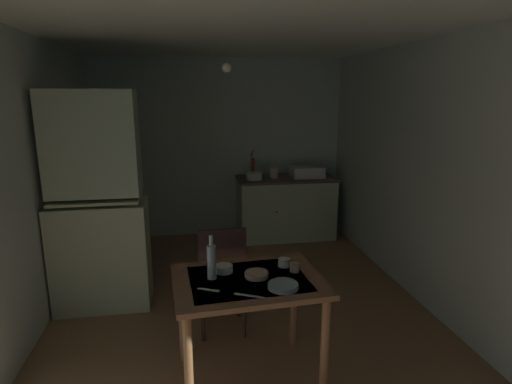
% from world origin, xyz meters
% --- Properties ---
extents(ground_plane, '(5.39, 5.39, 0.00)m').
position_xyz_m(ground_plane, '(0.00, 0.00, 0.00)').
color(ground_plane, '#8F6647').
extents(wall_back, '(3.57, 0.10, 2.49)m').
position_xyz_m(wall_back, '(0.00, 2.24, 1.24)').
color(wall_back, silver).
rests_on(wall_back, ground).
extents(wall_left, '(0.10, 4.49, 2.49)m').
position_xyz_m(wall_left, '(-1.79, 0.00, 1.24)').
color(wall_left, silver).
rests_on(wall_left, ground).
extents(wall_right, '(0.10, 4.49, 2.49)m').
position_xyz_m(wall_right, '(1.79, 0.00, 1.24)').
color(wall_right, silver).
rests_on(wall_right, ground).
extents(ceiling_slab, '(3.57, 4.49, 0.10)m').
position_xyz_m(ceiling_slab, '(0.00, 0.00, 2.54)').
color(ceiling_slab, silver).
extents(hutch_cabinet, '(0.86, 0.46, 2.03)m').
position_xyz_m(hutch_cabinet, '(-1.29, 0.24, 0.95)').
color(hutch_cabinet, '#B3BEA2').
rests_on(hutch_cabinet, ground).
extents(counter_cabinet, '(1.36, 0.64, 0.86)m').
position_xyz_m(counter_cabinet, '(0.89, 1.87, 0.43)').
color(counter_cabinet, '#B3BEA2').
rests_on(counter_cabinet, ground).
extents(sink_basin, '(0.44, 0.34, 0.15)m').
position_xyz_m(sink_basin, '(1.19, 1.87, 0.94)').
color(sink_basin, white).
rests_on(sink_basin, counter_cabinet).
extents(hand_pump, '(0.05, 0.27, 0.39)m').
position_xyz_m(hand_pump, '(0.43, 1.92, 1.03)').
color(hand_pump, maroon).
rests_on(hand_pump, counter_cabinet).
extents(mixing_bowl_counter, '(0.22, 0.22, 0.09)m').
position_xyz_m(mixing_bowl_counter, '(0.43, 1.82, 0.91)').
color(mixing_bowl_counter, white).
rests_on(mixing_bowl_counter, counter_cabinet).
extents(stoneware_crock, '(0.12, 0.12, 0.14)m').
position_xyz_m(stoneware_crock, '(0.72, 1.89, 0.93)').
color(stoneware_crock, beige).
rests_on(stoneware_crock, counter_cabinet).
extents(dining_table, '(1.05, 0.81, 0.77)m').
position_xyz_m(dining_table, '(-0.08, -1.03, 0.65)').
color(dining_table, brown).
rests_on(dining_table, ground).
extents(chair_far_side, '(0.40, 0.40, 0.97)m').
position_xyz_m(chair_far_side, '(-0.21, -0.43, 0.51)').
color(chair_far_side, '#36251D').
rests_on(chair_far_side, ground).
extents(serving_bowl_wide, '(0.16, 0.16, 0.03)m').
position_xyz_m(serving_bowl_wide, '(-0.02, -1.01, 0.78)').
color(serving_bowl_wide, tan).
rests_on(serving_bowl_wide, dining_table).
extents(soup_bowl_small, '(0.20, 0.20, 0.03)m').
position_xyz_m(soup_bowl_small, '(0.12, -1.21, 0.78)').
color(soup_bowl_small, '#9EB2C6').
rests_on(soup_bowl_small, dining_table).
extents(sauce_dish, '(0.12, 0.12, 0.05)m').
position_xyz_m(sauce_dish, '(-0.23, -0.89, 0.79)').
color(sauce_dish, white).
rests_on(sauce_dish, dining_table).
extents(teacup_mint, '(0.08, 0.08, 0.06)m').
position_xyz_m(teacup_mint, '(0.21, -0.87, 0.80)').
color(teacup_mint, white).
rests_on(teacup_mint, dining_table).
extents(mug_tall, '(0.07, 0.07, 0.06)m').
position_xyz_m(mug_tall, '(0.26, -0.97, 0.80)').
color(mug_tall, tan).
rests_on(mug_tall, dining_table).
extents(glass_bottle, '(0.06, 0.06, 0.31)m').
position_xyz_m(glass_bottle, '(-0.32, -0.98, 0.89)').
color(glass_bottle, '#B7BCC1').
rests_on(glass_bottle, dining_table).
extents(table_knife, '(0.19, 0.11, 0.00)m').
position_xyz_m(table_knife, '(-0.11, -1.28, 0.77)').
color(table_knife, silver).
rests_on(table_knife, dining_table).
extents(teaspoon_near_bowl, '(0.14, 0.08, 0.00)m').
position_xyz_m(teaspoon_near_bowl, '(-0.36, -1.15, 0.77)').
color(teaspoon_near_bowl, beige).
rests_on(teaspoon_near_bowl, dining_table).
extents(pendant_bulb, '(0.08, 0.08, 0.08)m').
position_xyz_m(pendant_bulb, '(-0.11, -0.07, 2.20)').
color(pendant_bulb, '#F9EFCC').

